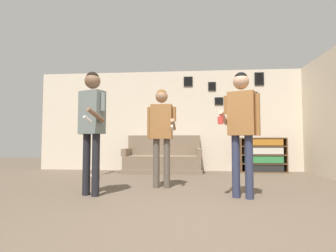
{
  "coord_description": "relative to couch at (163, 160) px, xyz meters",
  "views": [
    {
      "loc": [
        0.04,
        -2.36,
        0.78
      ],
      "look_at": [
        -0.37,
        2.35,
        1.06
      ],
      "focal_mm": 28.0,
      "sensor_mm": 36.0,
      "label": 1
    }
  ],
  "objects": [
    {
      "name": "ground_plane",
      "position": [
        0.67,
        -4.32,
        -0.3
      ],
      "size": [
        20.0,
        20.0,
        0.0
      ],
      "primitive_type": "plane",
      "color": "brown"
    },
    {
      "name": "wall_back",
      "position": [
        0.67,
        0.41,
        1.05
      ],
      "size": [
        8.29,
        0.08,
        2.7
      ],
      "color": "beige",
      "rests_on": "ground_plane"
    },
    {
      "name": "couch",
      "position": [
        0.0,
        0.0,
        0.0
      ],
      "size": [
        1.96,
        0.8,
        0.94
      ],
      "color": "#7A6651",
      "rests_on": "ground_plane"
    },
    {
      "name": "bookshelf",
      "position": [
        2.54,
        0.19,
        0.13
      ],
      "size": [
        1.14,
        0.3,
        0.88
      ],
      "color": "brown",
      "rests_on": "ground_plane"
    },
    {
      "name": "floor_lamp",
      "position": [
        -1.46,
        -0.92,
        0.91
      ],
      "size": [
        0.38,
        0.41,
        1.64
      ],
      "color": "#ADA89E",
      "rests_on": "ground_plane"
    },
    {
      "name": "person_player_foreground_left",
      "position": [
        -0.73,
        -2.98,
        0.83
      ],
      "size": [
        0.47,
        0.59,
        1.81
      ],
      "color": "black",
      "rests_on": "ground_plane"
    },
    {
      "name": "person_player_foreground_center",
      "position": [
        0.21,
        -2.25,
        0.73
      ],
      "size": [
        0.5,
        0.46,
        1.68
      ],
      "color": "brown",
      "rests_on": "ground_plane"
    },
    {
      "name": "person_watcher_holding_cup",
      "position": [
        1.42,
        -2.96,
        0.79
      ],
      "size": [
        0.58,
        0.38,
        1.75
      ],
      "color": "#2D334C",
      "rests_on": "ground_plane"
    }
  ]
}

